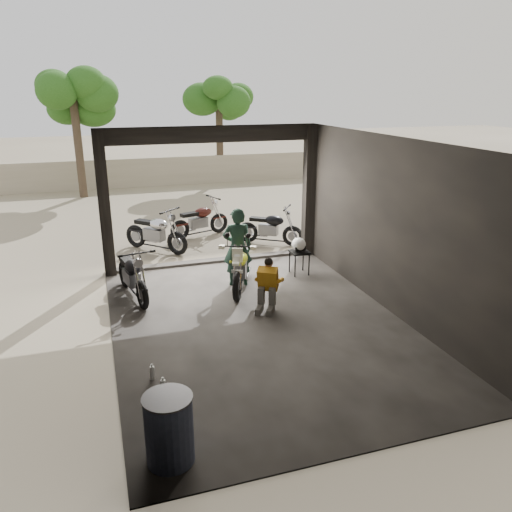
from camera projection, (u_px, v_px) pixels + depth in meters
ground at (259, 325)px, 8.83m from camera, size 80.00×80.00×0.00m
garage at (249, 247)px, 8.91m from camera, size 7.00×7.13×3.20m
boundary_wall at (157, 172)px, 21.26m from camera, size 18.00×0.30×1.20m
tree_left at (72, 88)px, 17.95m from camera, size 2.20×2.20×5.60m
tree_right at (219, 99)px, 21.13m from camera, size 2.20×2.20×5.00m
main_bike at (241, 264)px, 10.24m from camera, size 1.29×1.80×1.11m
left_bike at (132, 272)px, 9.83m from camera, size 0.96×1.69×1.08m
outside_bike_a at (155, 229)px, 12.66m from camera, size 1.67×1.71×1.15m
outside_bike_b at (200, 218)px, 13.92m from camera, size 1.73×1.16×1.09m
outside_bike_c at (270, 225)px, 13.22m from camera, size 1.65×1.43×1.06m
rider at (237, 247)px, 10.35m from camera, size 0.69×0.53×1.68m
mechanic at (267, 287)px, 9.26m from camera, size 0.76×0.82×0.96m
stool at (299, 254)px, 11.07m from camera, size 0.40×0.40×0.55m
helmet at (299, 244)px, 11.02m from camera, size 0.39×0.40×0.30m
oil_drum at (169, 430)px, 5.47m from camera, size 0.55×0.55×0.83m
sign_post at (328, 186)px, 12.42m from camera, size 0.82×0.08×2.45m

